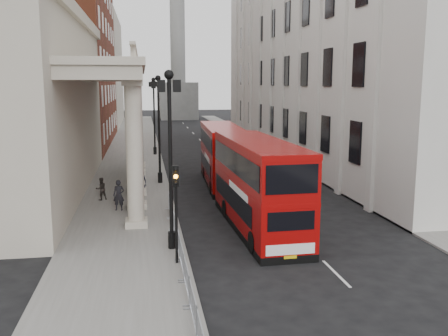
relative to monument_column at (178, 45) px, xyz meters
The scene contains 19 objects.
ground 93.57m from the monument_column, 93.73° to the right, with size 260.00×260.00×0.00m, color black.
sidewalk_west 64.64m from the monument_column, 98.26° to the right, with size 6.00×140.00×0.12m, color slate.
sidewalk_east 64.45m from the monument_column, 83.10° to the right, with size 3.00×140.00×0.12m, color slate.
kerb 64.29m from the monument_column, 95.57° to the right, with size 0.20×140.00×0.14m, color slate.
portico_building 76.47m from the monument_column, 102.57° to the right, with size 9.00×28.00×12.00m, color #AAA08E.
brick_building 47.26m from the monument_column, 110.56° to the right, with size 9.00×32.00×22.00m, color maroon.
west_building_far 21.26m from the monument_column, 143.97° to the right, with size 9.00×30.00×20.00m, color #AAA08E.
east_building 60.93m from the monument_column, 80.54° to the right, with size 8.00×55.00×25.00m, color beige.
monument_column is the anchor object (origin of this frame).
lamp_post_south 88.94m from the monument_column, 94.29° to the right, with size 1.05×0.44×8.32m.
lamp_post_mid 73.14m from the monument_column, 95.24° to the right, with size 1.05×0.44×8.32m.
lamp_post_north 57.46m from the monument_column, 96.72° to the right, with size 1.05×0.44×8.32m.
traffic_light 91.17m from the monument_column, 94.13° to the right, with size 0.28×0.33×4.30m.
crowd_barriers 91.29m from the monument_column, 94.05° to the right, with size 0.50×18.75×1.10m.
bus_near 86.20m from the monument_column, 91.20° to the right, with size 3.08×11.30×4.84m.
bus_far 74.03m from the monument_column, 91.41° to the right, with size 2.97×10.70×4.58m.
pedestrian_a 82.21m from the monument_column, 96.67° to the right, with size 0.69×0.45×1.88m, color black.
pedestrian_b 79.52m from the monument_column, 97.87° to the right, with size 0.74×0.58×1.52m, color black.
pedestrian_c 77.38m from the monument_column, 96.07° to the right, with size 0.80×0.52×1.64m, color black.
Camera 1 is at (-1.78, -18.79, 7.85)m, focal length 40.00 mm.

